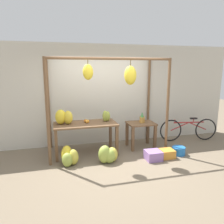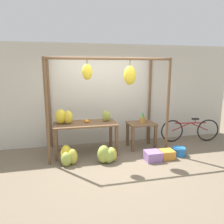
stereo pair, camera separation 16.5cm
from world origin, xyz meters
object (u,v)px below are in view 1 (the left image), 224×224
object	(u,v)px
orange_pile	(87,121)
banana_pile_ground_right	(109,155)
banana_pile_on_table	(64,117)
pineapple_cluster	(142,118)
blue_bucket	(179,151)
fruit_crate_white	(153,155)
parked_bicycle	(188,129)
papaya_pile	(106,116)
fruit_crate_purple	(167,154)
banana_pile_ground_left	(69,157)

from	to	relation	value
orange_pile	banana_pile_ground_right	size ratio (longest dim) A/B	0.31
banana_pile_on_table	orange_pile	xyz separation A→B (m)	(0.55, 0.00, -0.14)
pineapple_cluster	blue_bucket	bearing A→B (deg)	-49.84
banana_pile_on_table	fruit_crate_white	world-z (taller)	banana_pile_on_table
banana_pile_ground_right	fruit_crate_white	size ratio (longest dim) A/B	1.50
banana_pile_on_table	fruit_crate_white	distance (m)	2.34
parked_bicycle	papaya_pile	bearing A→B (deg)	-176.22
fruit_crate_purple	banana_pile_ground_right	bearing A→B (deg)	175.43
orange_pile	fruit_crate_white	size ratio (longest dim) A/B	0.46
blue_bucket	banana_pile_ground_left	bearing A→B (deg)	177.83
fruit_crate_white	parked_bicycle	distance (m)	1.94
banana_pile_ground_right	blue_bucket	bearing A→B (deg)	-0.66
pineapple_cluster	parked_bicycle	size ratio (longest dim) A/B	0.16
papaya_pile	banana_pile_ground_right	bearing A→B (deg)	-99.55
papaya_pile	fruit_crate_purple	distance (m)	1.76
banana_pile_ground_right	fruit_crate_white	xyz separation A→B (m)	(1.05, -0.16, -0.06)
pineapple_cluster	blue_bucket	world-z (taller)	pineapple_cluster
orange_pile	papaya_pile	distance (m)	0.53
papaya_pile	fruit_crate_purple	world-z (taller)	papaya_pile
orange_pile	parked_bicycle	xyz separation A→B (m)	(3.08, 0.19, -0.49)
banana_pile_ground_right	fruit_crate_purple	bearing A→B (deg)	-4.57
banana_pile_ground_right	banana_pile_on_table	bearing A→B (deg)	144.12
blue_bucket	fruit_crate_purple	size ratio (longest dim) A/B	1.00
banana_pile_ground_right	fruit_crate_white	bearing A→B (deg)	-8.58
parked_bicycle	orange_pile	bearing A→B (deg)	-176.53
blue_bucket	fruit_crate_white	bearing A→B (deg)	-169.73
banana_pile_ground_right	orange_pile	bearing A→B (deg)	120.05
parked_bicycle	banana_pile_on_table	bearing A→B (deg)	-177.06
banana_pile_ground_right	blue_bucket	size ratio (longest dim) A/B	1.67
parked_bicycle	papaya_pile	distance (m)	2.64
fruit_crate_white	papaya_pile	xyz separation A→B (m)	(-0.94, 0.86, 0.82)
banana_pile_ground_right	parked_bicycle	size ratio (longest dim) A/B	0.31
pineapple_cluster	banana_pile_ground_left	size ratio (longest dim) A/B	0.57
orange_pile	banana_pile_ground_right	xyz separation A→B (m)	(0.40, -0.69, -0.66)
banana_pile_on_table	parked_bicycle	size ratio (longest dim) A/B	0.28
orange_pile	pineapple_cluster	size ratio (longest dim) A/B	0.60
orange_pile	fruit_crate_white	world-z (taller)	orange_pile
papaya_pile	banana_pile_ground_left	bearing A→B (deg)	-148.59
parked_bicycle	blue_bucket	bearing A→B (deg)	-134.02
pineapple_cluster	blue_bucket	distance (m)	1.26
blue_bucket	fruit_crate_purple	distance (m)	0.39
pineapple_cluster	papaya_pile	world-z (taller)	papaya_pile
pineapple_cluster	banana_pile_ground_left	distance (m)	2.24
papaya_pile	pineapple_cluster	bearing A→B (deg)	4.23
banana_pile_ground_left	fruit_crate_white	distance (m)	1.97
orange_pile	blue_bucket	world-z (taller)	orange_pile
pineapple_cluster	papaya_pile	bearing A→B (deg)	-175.77
orange_pile	fruit_crate_purple	xyz separation A→B (m)	(1.84, -0.80, -0.74)
banana_pile_on_table	pineapple_cluster	xyz separation A→B (m)	(2.09, 0.09, -0.17)
fruit_crate_purple	fruit_crate_white	bearing A→B (deg)	-173.48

